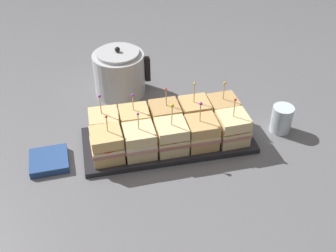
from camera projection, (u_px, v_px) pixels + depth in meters
The scene contains 15 objects.
ground_plane at pixel (168, 142), 1.43m from camera, with size 6.00×6.00×0.00m, color slate.
serving_platter at pixel (168, 140), 1.42m from camera, with size 0.57×0.23×0.02m.
sandwich_front_far_left at pixel (107, 145), 1.31m from camera, with size 0.10×0.10×0.16m.
sandwich_front_left at pixel (140, 141), 1.33m from camera, with size 0.10×0.10×0.16m.
sandwich_front_center at pixel (171, 137), 1.34m from camera, with size 0.10×0.10×0.18m.
sandwich_front_right at pixel (202, 133), 1.36m from camera, with size 0.10×0.10×0.17m.
sandwich_front_far_right at pixel (232, 128), 1.38m from camera, with size 0.10×0.10×0.17m.
sandwich_back_far_left at pixel (105, 126), 1.39m from camera, with size 0.10×0.10×0.17m.
sandwich_back_left at pixel (135, 122), 1.41m from camera, with size 0.10×0.10×0.16m.
sandwich_back_center at pixel (165, 118), 1.42m from camera, with size 0.10×0.10×0.17m.
sandwich_back_right at pixel (194, 114), 1.44m from camera, with size 0.10×0.10×0.18m.
sandwich_back_far_right at pixel (223, 111), 1.46m from camera, with size 0.10×0.10×0.16m.
kettle_steel at pixel (119, 73), 1.62m from camera, with size 0.22×0.20×0.20m.
drinking_glass at pixel (282, 119), 1.45m from camera, with size 0.07×0.07×0.10m.
napkin_stack at pixel (49, 161), 1.34m from camera, with size 0.12×0.12×0.02m.
Camera 1 is at (-0.23, -1.06, 0.92)m, focal length 45.00 mm.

